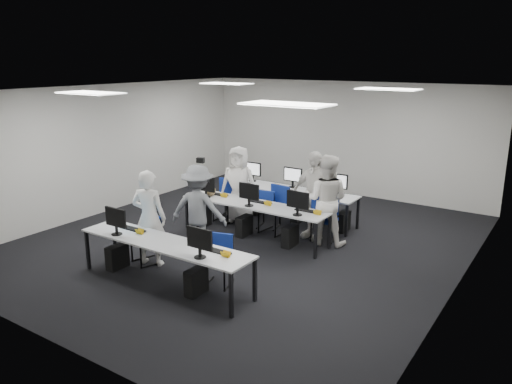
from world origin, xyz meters
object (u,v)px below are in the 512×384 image
Objects in this scene: chair_4 at (325,227)px; photographer at (198,209)px; student_1 at (326,200)px; student_2 at (239,185)px; chair_7 at (324,225)px; desk_mid at (254,206)px; student_0 at (149,218)px; chair_3 at (274,218)px; chair_6 at (268,215)px; student_3 at (314,195)px; chair_1 at (218,269)px; chair_2 at (226,208)px; desk_front at (164,245)px; chair_0 at (148,248)px; chair_5 at (232,203)px.

chair_4 is 0.51× the size of photographer.
student_1 reaches higher than student_2.
chair_7 reaches higher than chair_4.
desk_mid is 1.15m from student_2.
student_1 is (2.14, 2.66, 0.04)m from student_0.
student_2 is (-1.05, 0.19, 0.54)m from chair_3.
chair_7 is (1.06, 0.20, -0.01)m from chair_3.
chair_6 is (-0.28, 0.21, -0.04)m from chair_3.
chair_4 is at bearing 10.99° from student_3.
student_1 reaches higher than desk_mid.
chair_7 reaches higher than chair_6.
chair_6 is at bearing 90.41° from chair_1.
chair_3 is at bearing 86.05° from chair_1.
chair_4 is (2.44, 0.06, -0.01)m from chair_2.
chair_6 is 1.60m from student_1.
student_0 reaches higher than chair_1.
student_0 is 0.96× the size of student_1.
student_3 is at bearing -14.24° from chair_6.
desk_front is 1.51m from photographer.
chair_4 is 2.24m from student_2.
chair_2 is (-1.17, 3.21, -0.40)m from desk_front.
chair_0 is 2.89m from student_2.
student_0 is 1.01× the size of student_2.
student_2 is at bearing 169.27° from chair_6.
chair_6 is at bearing 179.15° from chair_4.
chair_4 is at bearing 13.02° from chair_3.
chair_1 is at bearing 64.71° from student_1.
chair_4 is (2.16, 2.79, 0.00)m from chair_0.
chair_1 is 2.72m from chair_3.
chair_1 is at bearing -72.82° from chair_3.
desk_mid is 0.66m from chair_3.
chair_2 is at bearing -90.63° from chair_5.
student_2 is (-2.11, -0.01, 0.56)m from chair_7.
chair_0 and chair_4 have the same top height.
chair_4 is (0.54, 2.81, 0.01)m from chair_1.
student_3 is (1.88, -0.03, 0.05)m from student_2.
chair_1 is 2.81m from student_1.
student_2 is at bearing 109.02° from chair_0.
student_1 is 0.38m from student_3.
chair_5 is at bearing 132.51° from student_2.
student_1 is (2.61, -0.42, 0.60)m from chair_5.
chair_5 is 0.53× the size of student_1.
chair_4 is 0.50× the size of student_2.
student_1 reaches higher than chair_2.
student_1 is at bearing -19.72° from student_2.
chair_3 is 1.04× the size of chair_5.
desk_front is 3.44m from student_2.
desk_mid is 3.70× the size of chair_0.
chair_4 is 0.69m from student_3.
student_3 is at bearing -140.72° from student_0.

